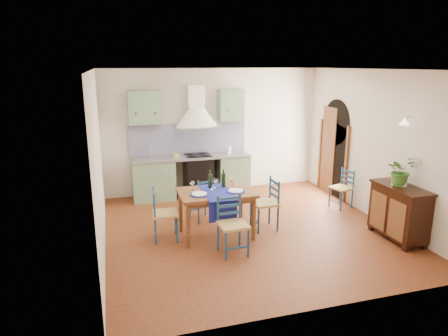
{
  "coord_description": "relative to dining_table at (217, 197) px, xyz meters",
  "views": [
    {
      "loc": [
        -2.31,
        -6.26,
        2.88
      ],
      "look_at": [
        -0.4,
        0.3,
        1.1
      ],
      "focal_mm": 32.0,
      "sensor_mm": 36.0,
      "label": 1
    }
  ],
  "objects": [
    {
      "name": "floor",
      "position": [
        0.64,
        0.07,
        -0.71
      ],
      "size": [
        5.0,
        5.0,
        0.0
      ],
      "primitive_type": "plane",
      "color": "#4B2110",
      "rests_on": "ground"
    },
    {
      "name": "back_wall",
      "position": [
        0.17,
        2.36,
        0.34
      ],
      "size": [
        5.0,
        0.96,
        2.8
      ],
      "color": "beige",
      "rests_on": "ground"
    },
    {
      "name": "right_wall",
      "position": [
        3.13,
        0.35,
        0.63
      ],
      "size": [
        0.26,
        5.0,
        2.8
      ],
      "color": "beige",
      "rests_on": "ground"
    },
    {
      "name": "left_wall",
      "position": [
        -1.86,
        0.07,
        0.69
      ],
      "size": [
        0.04,
        5.0,
        2.8
      ],
      "primitive_type": "cube",
      "color": "beige",
      "rests_on": "ground"
    },
    {
      "name": "ceiling",
      "position": [
        0.64,
        0.07,
        2.1
      ],
      "size": [
        5.0,
        5.0,
        0.01
      ],
      "primitive_type": "cube",
      "color": "white",
      "rests_on": "back_wall"
    },
    {
      "name": "dining_table",
      "position": [
        0.0,
        0.0,
        0.0
      ],
      "size": [
        1.26,
        0.95,
        1.12
      ],
      "color": "brown",
      "rests_on": "ground"
    },
    {
      "name": "chair_near",
      "position": [
        0.06,
        -0.7,
        -0.23
      ],
      "size": [
        0.45,
        0.45,
        0.92
      ],
      "color": "navy",
      "rests_on": "ground"
    },
    {
      "name": "chair_far",
      "position": [
        -0.07,
        0.75,
        -0.27
      ],
      "size": [
        0.49,
        0.49,
        0.84
      ],
      "color": "navy",
      "rests_on": "ground"
    },
    {
      "name": "chair_left",
      "position": [
        -0.9,
        0.09,
        -0.25
      ],
      "size": [
        0.45,
        0.45,
        0.88
      ],
      "color": "navy",
      "rests_on": "ground"
    },
    {
      "name": "chair_right",
      "position": [
        0.93,
        0.06,
        -0.23
      ],
      "size": [
        0.44,
        0.44,
        0.92
      ],
      "color": "navy",
      "rests_on": "ground"
    },
    {
      "name": "chair_spare",
      "position": [
        2.86,
        0.65,
        -0.3
      ],
      "size": [
        0.45,
        0.45,
        0.8
      ],
      "color": "navy",
      "rests_on": "ground"
    },
    {
      "name": "sideboard",
      "position": [
        2.9,
        -0.99,
        -0.2
      ],
      "size": [
        0.5,
        1.05,
        0.94
      ],
      "color": "black",
      "rests_on": "ground"
    },
    {
      "name": "potted_plant",
      "position": [
        2.9,
        -0.92,
        0.48
      ],
      "size": [
        0.5,
        0.45,
        0.5
      ],
      "primitive_type": "imported",
      "rotation": [
        0.0,
        0.0,
        0.14
      ],
      "color": "#376B24",
      "rests_on": "sideboard"
    }
  ]
}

